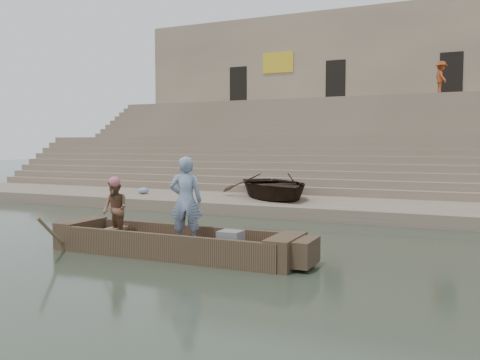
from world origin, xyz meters
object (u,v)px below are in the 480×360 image
Objects in this scene: beached_rowboat at (274,186)px; rowing_man at (115,209)px; television at (230,240)px; main_rowboat at (174,250)px; pedestrian at (441,78)px; standing_man at (186,201)px.

rowing_man is at bearing -133.83° from beached_rowboat.
rowing_man is 3.00m from television.
main_rowboat is 22.72m from pedestrian.
pedestrian is at bearing 31.20° from beached_rowboat.
beached_rowboat is (-0.76, 8.24, 0.76)m from main_rowboat.
beached_rowboat is at bearing 95.30° from main_rowboat.
rowing_man reaches higher than television.
rowing_man is at bearing 143.44° from pedestrian.
main_rowboat is 1.10m from standing_man.
pedestrian reaches higher than television.
standing_man is 1.88m from rowing_man.
main_rowboat is at bearing -122.63° from beached_rowboat.
beached_rowboat is (0.85, 8.17, -0.04)m from rowing_man.
rowing_man is 22.82m from pedestrian.
rowing_man reaches higher than main_rowboat.
beached_rowboat reaches higher than main_rowboat.
beached_rowboat is 2.45× the size of pedestrian.
beached_rowboat is (-1.01, 8.14, -0.31)m from standing_man.
rowing_man is (-1.86, -0.03, -0.27)m from standing_man.
standing_man is 22.32m from pedestrian.
main_rowboat is at bearing 1.06° from standing_man.
rowing_man is 8.22m from beached_rowboat.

